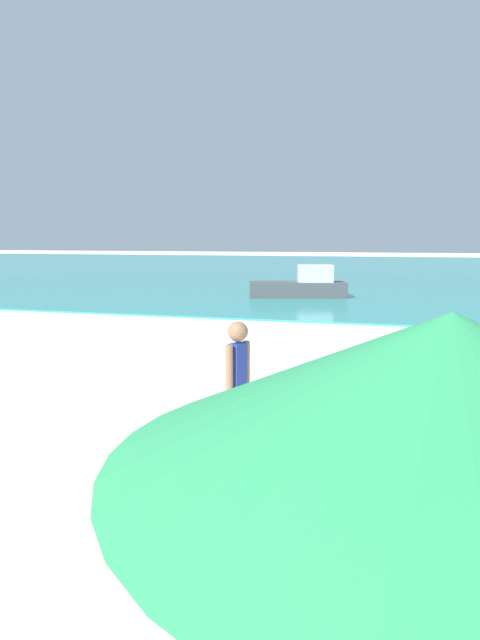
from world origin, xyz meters
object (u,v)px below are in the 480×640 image
(beach_umbrella, at_px, (448,390))
(person_standing, at_px, (238,386))
(frisbee, at_px, (291,452))
(boat_near, at_px, (301,286))

(beach_umbrella, bearing_deg, person_standing, 114.97)
(frisbee, height_order, beach_umbrella, beach_umbrella)
(person_standing, height_order, frisbee, person_standing)
(frisbee, bearing_deg, person_standing, -131.54)
(boat_near, bearing_deg, beach_umbrella, 86.63)
(boat_near, bearing_deg, frisbee, 85.10)
(frisbee, relative_size, beach_umbrella, 0.10)
(frisbee, height_order, boat_near, boat_near)
(person_standing, distance_m, frisbee, 1.15)
(frisbee, relative_size, boat_near, 0.06)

